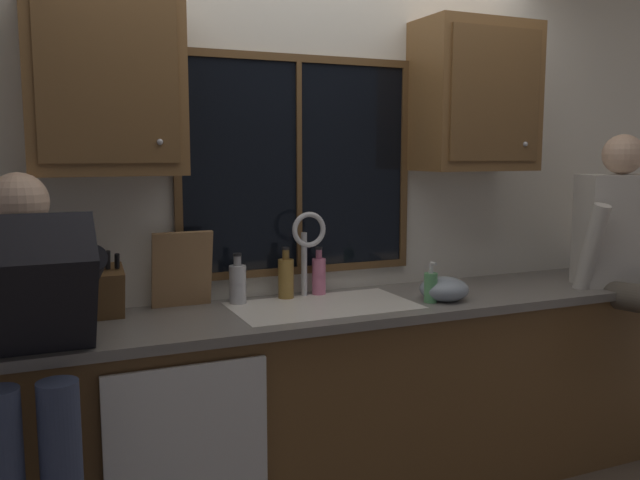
# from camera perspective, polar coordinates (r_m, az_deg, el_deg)

# --- Properties ---
(back_wall) EXTENTS (5.93, 0.12, 2.55)m
(back_wall) POSITION_cam_1_polar(r_m,az_deg,el_deg) (3.24, -1.49, 1.92)
(back_wall) COLOR silver
(back_wall) RESTS_ON floor
(window_glass) EXTENTS (1.10, 0.02, 0.95)m
(window_glass) POSITION_cam_1_polar(r_m,az_deg,el_deg) (3.14, -1.89, 6.31)
(window_glass) COLOR black
(window_frame_top) EXTENTS (1.17, 0.02, 0.04)m
(window_frame_top) POSITION_cam_1_polar(r_m,az_deg,el_deg) (3.16, -1.86, 15.26)
(window_frame_top) COLOR brown
(window_frame_bottom) EXTENTS (1.17, 0.02, 0.04)m
(window_frame_bottom) POSITION_cam_1_polar(r_m,az_deg,el_deg) (3.18, -1.79, -2.59)
(window_frame_bottom) COLOR brown
(window_frame_left) EXTENTS (0.03, 0.02, 0.95)m
(window_frame_left) POSITION_cam_1_polar(r_m,az_deg,el_deg) (2.97, -12.10, 6.08)
(window_frame_left) COLOR brown
(window_frame_right) EXTENTS (0.03, 0.02, 0.95)m
(window_frame_right) POSITION_cam_1_polar(r_m,az_deg,el_deg) (3.39, 7.18, 6.34)
(window_frame_right) COLOR brown
(window_mullion_center) EXTENTS (0.02, 0.02, 0.95)m
(window_mullion_center) POSITION_cam_1_polar(r_m,az_deg,el_deg) (3.13, -1.81, 6.31)
(window_mullion_center) COLOR brown
(lower_cabinet_run) EXTENTS (3.53, 0.58, 0.88)m
(lower_cabinet_run) POSITION_cam_1_polar(r_m,az_deg,el_deg) (3.12, 1.06, -14.11)
(lower_cabinet_run) COLOR brown
(lower_cabinet_run) RESTS_ON floor
(countertop) EXTENTS (3.59, 0.62, 0.04)m
(countertop) POSITION_cam_1_polar(r_m,az_deg,el_deg) (2.97, 1.25, -5.95)
(countertop) COLOR slate
(countertop) RESTS_ON lower_cabinet_run
(dishwasher_front) EXTENTS (0.60, 0.02, 0.74)m
(dishwasher_front) POSITION_cam_1_polar(r_m,az_deg,el_deg) (2.63, -11.14, -18.19)
(dishwasher_front) COLOR white
(upper_cabinet_left) EXTENTS (0.59, 0.36, 0.72)m
(upper_cabinet_left) POSITION_cam_1_polar(r_m,az_deg,el_deg) (2.79, -17.97, 12.70)
(upper_cabinet_left) COLOR brown
(upper_cabinet_right) EXTENTS (0.59, 0.36, 0.72)m
(upper_cabinet_right) POSITION_cam_1_polar(r_m,az_deg,el_deg) (3.44, 13.08, 11.81)
(upper_cabinet_right) COLOR brown
(sink) EXTENTS (0.80, 0.46, 0.21)m
(sink) POSITION_cam_1_polar(r_m,az_deg,el_deg) (2.97, 0.27, -7.46)
(sink) COLOR white
(sink) RESTS_ON lower_cabinet_run
(faucet) EXTENTS (0.18, 0.09, 0.40)m
(faucet) POSITION_cam_1_polar(r_m,az_deg,el_deg) (3.07, -0.96, -0.30)
(faucet) COLOR silver
(faucet) RESTS_ON countertop
(person_standing) EXTENTS (0.53, 0.71, 1.52)m
(person_standing) POSITION_cam_1_polar(r_m,az_deg,el_deg) (2.42, -23.81, -8.57)
(person_standing) COLOR #384260
(person_standing) RESTS_ON floor
(person_sitting_on_counter) EXTENTS (0.54, 0.64, 1.26)m
(person_sitting_on_counter) POSITION_cam_1_polar(r_m,az_deg,el_deg) (3.63, 25.23, -0.91)
(person_sitting_on_counter) COLOR #595147
(person_sitting_on_counter) RESTS_ON countertop
(knife_block) EXTENTS (0.12, 0.18, 0.32)m
(knife_block) POSITION_cam_1_polar(r_m,az_deg,el_deg) (2.83, -17.67, -4.29)
(knife_block) COLOR brown
(knife_block) RESTS_ON countertop
(cutting_board) EXTENTS (0.26, 0.09, 0.34)m
(cutting_board) POSITION_cam_1_polar(r_m,az_deg,el_deg) (2.95, -11.69, -2.50)
(cutting_board) COLOR #997047
(cutting_board) RESTS_ON countertop
(mixing_bowl) EXTENTS (0.22, 0.22, 0.11)m
(mixing_bowl) POSITION_cam_1_polar(r_m,az_deg,el_deg) (3.11, 10.56, -4.14)
(mixing_bowl) COLOR #8C99A8
(mixing_bowl) RESTS_ON countertop
(soap_dispenser) EXTENTS (0.06, 0.07, 0.19)m
(soap_dispenser) POSITION_cam_1_polar(r_m,az_deg,el_deg) (3.04, 9.43, -3.96)
(soap_dispenser) COLOR #59A566
(soap_dispenser) RESTS_ON countertop
(bottle_green_glass) EXTENTS (0.08, 0.08, 0.23)m
(bottle_green_glass) POSITION_cam_1_polar(r_m,az_deg,el_deg) (2.99, -7.04, -3.66)
(bottle_green_glass) COLOR #B7B7BC
(bottle_green_glass) RESTS_ON countertop
(bottle_tall_clear) EXTENTS (0.07, 0.07, 0.24)m
(bottle_tall_clear) POSITION_cam_1_polar(r_m,az_deg,el_deg) (3.08, -2.93, -3.20)
(bottle_tall_clear) COLOR olive
(bottle_tall_clear) RESTS_ON countertop
(bottle_amber_small) EXTENTS (0.06, 0.06, 0.23)m
(bottle_amber_small) POSITION_cam_1_polar(r_m,az_deg,el_deg) (3.16, -0.10, -3.01)
(bottle_amber_small) COLOR pink
(bottle_amber_small) RESTS_ON countertop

